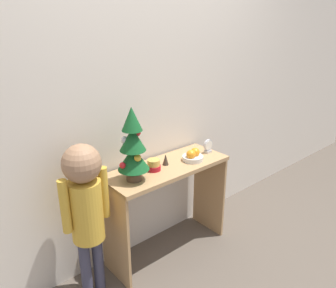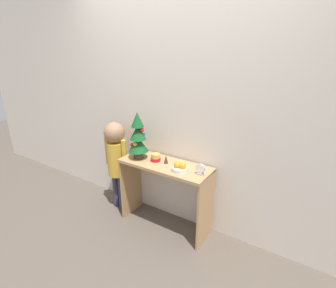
% 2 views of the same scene
% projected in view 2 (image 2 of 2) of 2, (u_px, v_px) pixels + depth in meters
% --- Properties ---
extents(ground_plane, '(12.00, 12.00, 0.00)m').
position_uv_depth(ground_plane, '(156.00, 234.00, 2.76)').
color(ground_plane, brown).
extents(back_wall, '(7.00, 0.05, 2.50)m').
position_uv_depth(back_wall, '(177.00, 110.00, 2.65)').
color(back_wall, beige).
rests_on(back_wall, ground_plane).
extents(console_table, '(0.96, 0.37, 0.74)m').
position_uv_depth(console_table, '(165.00, 180.00, 2.71)').
color(console_table, tan).
rests_on(console_table, ground_plane).
extents(mini_tree, '(0.21, 0.21, 0.50)m').
position_uv_depth(mini_tree, '(138.00, 136.00, 2.70)').
color(mini_tree, '#4C3828').
rests_on(mini_tree, console_table).
extents(fruit_bowl, '(0.16, 0.16, 0.09)m').
position_uv_depth(fruit_bowl, '(180.00, 167.00, 2.48)').
color(fruit_bowl, silver).
rests_on(fruit_bowl, console_table).
extents(singing_bowl, '(0.10, 0.10, 0.08)m').
position_uv_depth(singing_bowl, '(156.00, 158.00, 2.70)').
color(singing_bowl, '#AD1923').
rests_on(singing_bowl, console_table).
extents(desk_clock, '(0.09, 0.04, 0.11)m').
position_uv_depth(desk_clock, '(201.00, 169.00, 2.40)').
color(desk_clock, '#B2B2B7').
rests_on(desk_clock, console_table).
extents(figurine, '(0.04, 0.04, 0.08)m').
position_uv_depth(figurine, '(166.00, 159.00, 2.64)').
color(figurine, '#382D23').
rests_on(figurine, console_table).
extents(child_figure, '(0.31, 0.23, 1.08)m').
position_uv_depth(child_figure, '(116.00, 154.00, 2.98)').
color(child_figure, '#38384C').
rests_on(child_figure, ground_plane).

